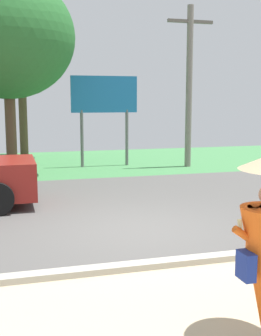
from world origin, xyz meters
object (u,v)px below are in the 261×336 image
object	(u,v)px
utility_pole	(189,83)
tree_right_mid	(21,49)
tree_left_far	(7,37)
roadside_billboard	(104,101)

from	to	relation	value
utility_pole	tree_right_mid	bearing A→B (deg)	145.10
tree_left_far	tree_right_mid	xyz separation A→B (m)	(0.57, 4.69, 0.14)
roadside_billboard	tree_right_mid	distance (m)	4.95
utility_pole	tree_left_far	bearing A→B (deg)	-176.21
tree_right_mid	tree_left_far	bearing A→B (deg)	-96.90
roadside_billboard	tree_left_far	bearing A→B (deg)	-158.24
utility_pole	tree_left_far	xyz separation A→B (m)	(-6.66, -0.44, 1.40)
tree_left_far	tree_right_mid	bearing A→B (deg)	83.10
roadside_billboard	tree_left_far	xyz separation A→B (m)	(-3.55, -1.42, 2.07)
roadside_billboard	tree_right_mid	bearing A→B (deg)	132.31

